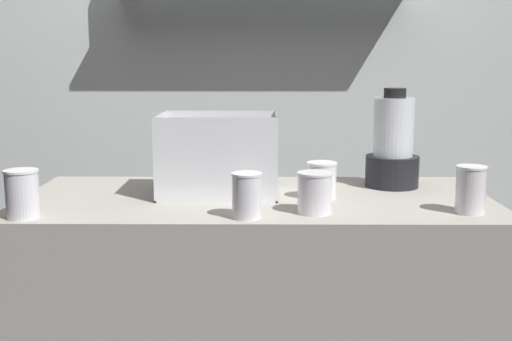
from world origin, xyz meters
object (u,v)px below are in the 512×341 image
object	(u,v)px
blender_pitcher	(393,148)
juice_cup_beet_left	(247,199)
juice_cup_beet_far_left	(22,196)
juice_cup_mango_middle	(314,196)
carrot_display_bin	(220,170)
juice_cup_orange_far_right	(471,192)
juice_cup_mango_right	(322,183)

from	to	relation	value
blender_pitcher	juice_cup_beet_left	bearing A→B (deg)	-138.05
juice_cup_beet_far_left	blender_pitcher	bearing A→B (deg)	21.78
blender_pitcher	juice_cup_mango_middle	distance (m)	0.46
carrot_display_bin	juice_cup_mango_middle	world-z (taller)	carrot_display_bin
blender_pitcher	juice_cup_orange_far_right	xyz separation A→B (m)	(0.14, -0.36, -0.07)
juice_cup_beet_left	carrot_display_bin	bearing A→B (deg)	107.32
carrot_display_bin	juice_cup_mango_right	world-z (taller)	carrot_display_bin
blender_pitcher	juice_cup_beet_left	size ratio (longest dim) A/B	2.65
blender_pitcher	juice_cup_beet_far_left	xyz separation A→B (m)	(-1.04, -0.42, -0.07)
juice_cup_orange_far_right	carrot_display_bin	bearing A→B (deg)	161.65
juice_cup_beet_far_left	juice_cup_mango_middle	bearing A→B (deg)	4.23
juice_cup_mango_right	juice_cup_orange_far_right	world-z (taller)	juice_cup_orange_far_right
juice_cup_beet_far_left	juice_cup_beet_left	world-z (taller)	juice_cup_beet_far_left
blender_pitcher	juice_cup_mango_middle	size ratio (longest dim) A/B	2.84
juice_cup_mango_right	juice_cup_orange_far_right	xyz separation A→B (m)	(0.38, -0.17, 0.01)
carrot_display_bin	juice_cup_orange_far_right	xyz separation A→B (m)	(0.69, -0.23, -0.02)
blender_pitcher	juice_cup_beet_left	xyz separation A→B (m)	(-0.46, -0.41, -0.07)
juice_cup_beet_left	juice_cup_mango_middle	world-z (taller)	juice_cup_beet_left
carrot_display_bin	juice_cup_beet_left	world-z (taller)	carrot_display_bin
juice_cup_beet_left	juice_cup_mango_right	world-z (taller)	juice_cup_beet_left
carrot_display_bin	juice_cup_mango_right	xyz separation A→B (m)	(0.31, -0.05, -0.03)
juice_cup_mango_middle	juice_cup_mango_right	xyz separation A→B (m)	(0.04, 0.18, 0.00)
juice_cup_mango_middle	juice_cup_mango_right	distance (m)	0.18
juice_cup_beet_far_left	juice_cup_mango_right	xyz separation A→B (m)	(0.80, 0.23, -0.01)
blender_pitcher	juice_cup_beet_far_left	distance (m)	1.13
carrot_display_bin	juice_cup_orange_far_right	bearing A→B (deg)	-18.35
carrot_display_bin	juice_cup_beet_far_left	world-z (taller)	carrot_display_bin
carrot_display_bin	juice_cup_mango_middle	distance (m)	0.36
juice_cup_beet_left	juice_cup_orange_far_right	xyz separation A→B (m)	(0.60, 0.06, 0.01)
juice_cup_beet_left	juice_cup_mango_right	distance (m)	0.32
juice_cup_beet_left	juice_cup_orange_far_right	bearing A→B (deg)	5.36
juice_cup_mango_right	juice_cup_mango_middle	bearing A→B (deg)	-101.55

